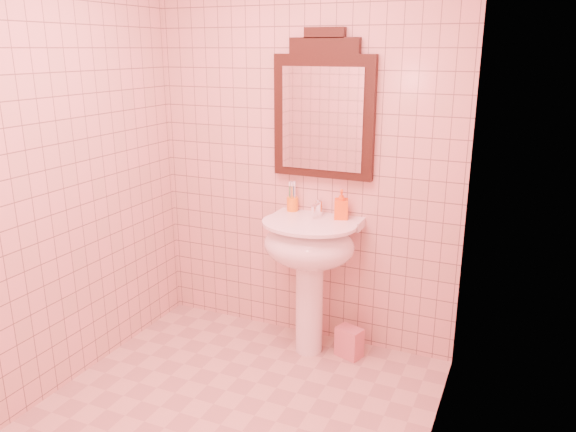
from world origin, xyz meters
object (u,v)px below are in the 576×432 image
at_px(pedestal_sink, 309,254).
at_px(toothbrush_cup, 292,204).
at_px(towel, 349,342).
at_px(soap_dispenser, 341,204).
at_px(mirror, 323,110).

height_order(pedestal_sink, toothbrush_cup, toothbrush_cup).
bearing_deg(towel, soap_dispenser, 138.58).
height_order(pedestal_sink, soap_dispenser, soap_dispenser).
xyz_separation_m(mirror, towel, (0.26, -0.16, -1.41)).
bearing_deg(toothbrush_cup, mirror, 7.56).
relative_size(toothbrush_cup, soap_dispenser, 0.92).
distance_m(toothbrush_cup, soap_dispenser, 0.34).
height_order(mirror, towel, mirror).
bearing_deg(soap_dispenser, toothbrush_cup, 156.19).
distance_m(soap_dispenser, towel, 0.87).
bearing_deg(mirror, soap_dispenser, -22.36).
bearing_deg(pedestal_sink, soap_dispenser, 43.35).
relative_size(soap_dispenser, towel, 0.95).
xyz_separation_m(toothbrush_cup, towel, (0.45, -0.13, -0.82)).
relative_size(mirror, toothbrush_cup, 5.25).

